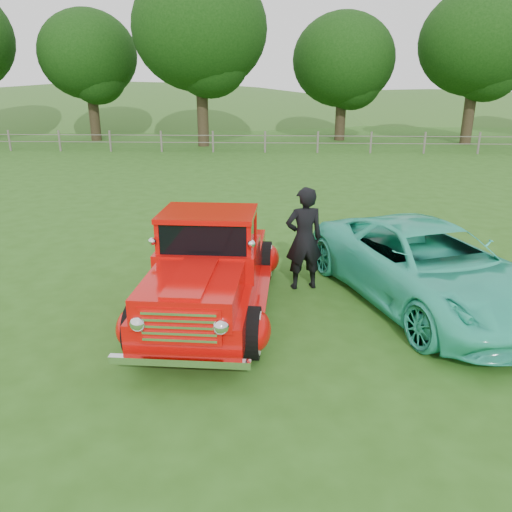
{
  "coord_description": "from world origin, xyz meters",
  "views": [
    {
      "loc": [
        0.92,
        -7.06,
        3.71
      ],
      "look_at": [
        0.51,
        1.2,
        0.86
      ],
      "focal_mm": 35.0,
      "sensor_mm": 36.0,
      "label": 1
    }
  ],
  "objects_px": {
    "teal_sedan": "(427,266)",
    "red_pickup": "(211,267)",
    "tree_near_west": "(200,29)",
    "tree_near_east": "(343,60)",
    "tree_mid_west": "(88,55)",
    "man": "(304,239)",
    "tree_mid_east": "(478,42)"
  },
  "relations": [
    {
      "from": "tree_mid_west",
      "to": "red_pickup",
      "type": "bearing_deg",
      "value": -66.62
    },
    {
      "from": "tree_mid_east",
      "to": "red_pickup",
      "type": "height_order",
      "value": "tree_mid_east"
    },
    {
      "from": "tree_near_west",
      "to": "tree_mid_east",
      "type": "xyz_separation_m",
      "value": [
        17.0,
        2.0,
        -0.62
      ]
    },
    {
      "from": "teal_sedan",
      "to": "red_pickup",
      "type": "bearing_deg",
      "value": 166.72
    },
    {
      "from": "tree_mid_west",
      "to": "teal_sedan",
      "type": "bearing_deg",
      "value": -59.88
    },
    {
      "from": "tree_mid_west",
      "to": "teal_sedan",
      "type": "relative_size",
      "value": 1.65
    },
    {
      "from": "tree_mid_east",
      "to": "man",
      "type": "relative_size",
      "value": 4.81
    },
    {
      "from": "tree_mid_west",
      "to": "tree_mid_east",
      "type": "distance_m",
      "value": 25.03
    },
    {
      "from": "tree_mid_east",
      "to": "man",
      "type": "height_order",
      "value": "tree_mid_east"
    },
    {
      "from": "tree_mid_east",
      "to": "teal_sedan",
      "type": "bearing_deg",
      "value": -110.25
    },
    {
      "from": "tree_near_west",
      "to": "man",
      "type": "bearing_deg",
      "value": -76.9
    },
    {
      "from": "tree_mid_east",
      "to": "man",
      "type": "bearing_deg",
      "value": -114.84
    },
    {
      "from": "tree_near_west",
      "to": "red_pickup",
      "type": "distance_m",
      "value": 25.23
    },
    {
      "from": "man",
      "to": "red_pickup",
      "type": "bearing_deg",
      "value": 20.16
    },
    {
      "from": "tree_near_west",
      "to": "teal_sedan",
      "type": "distance_m",
      "value": 25.62
    },
    {
      "from": "teal_sedan",
      "to": "tree_mid_west",
      "type": "bearing_deg",
      "value": 99.46
    },
    {
      "from": "tree_mid_west",
      "to": "man",
      "type": "xyz_separation_m",
      "value": [
        13.38,
        -26.11,
        -4.57
      ]
    },
    {
      "from": "tree_near_east",
      "to": "red_pickup",
      "type": "height_order",
      "value": "tree_near_east"
    },
    {
      "from": "tree_mid_west",
      "to": "teal_sedan",
      "type": "xyz_separation_m",
      "value": [
        15.51,
        -26.73,
        -4.84
      ]
    },
    {
      "from": "tree_near_west",
      "to": "tree_near_east",
      "type": "height_order",
      "value": "tree_near_west"
    },
    {
      "from": "tree_mid_west",
      "to": "teal_sedan",
      "type": "distance_m",
      "value": 31.28
    },
    {
      "from": "tree_near_east",
      "to": "red_pickup",
      "type": "relative_size",
      "value": 1.66
    },
    {
      "from": "tree_near_east",
      "to": "teal_sedan",
      "type": "bearing_deg",
      "value": -93.09
    },
    {
      "from": "tree_mid_west",
      "to": "man",
      "type": "distance_m",
      "value": 29.69
    },
    {
      "from": "tree_mid_west",
      "to": "tree_mid_east",
      "type": "bearing_deg",
      "value": -2.29
    },
    {
      "from": "tree_mid_west",
      "to": "tree_near_west",
      "type": "height_order",
      "value": "tree_near_west"
    },
    {
      "from": "tree_mid_east",
      "to": "man",
      "type": "xyz_separation_m",
      "value": [
        -11.62,
        -25.11,
        -5.19
      ]
    },
    {
      "from": "man",
      "to": "tree_mid_west",
      "type": "bearing_deg",
      "value": -77.01
    },
    {
      "from": "tree_near_east",
      "to": "red_pickup",
      "type": "xyz_separation_m",
      "value": [
        -5.24,
        -28.21,
        -4.45
      ]
    },
    {
      "from": "tree_near_east",
      "to": "tree_mid_east",
      "type": "distance_m",
      "value": 8.3
    },
    {
      "from": "tree_mid_west",
      "to": "tree_mid_east",
      "type": "height_order",
      "value": "tree_mid_east"
    },
    {
      "from": "tree_mid_west",
      "to": "tree_near_east",
      "type": "height_order",
      "value": "tree_mid_west"
    }
  ]
}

